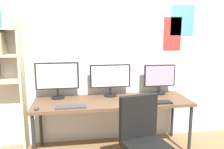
# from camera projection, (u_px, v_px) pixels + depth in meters

# --- Properties ---
(wall_back) EXTENTS (4.53, 0.11, 2.60)m
(wall_back) POSITION_uv_depth(u_px,v_px,m) (108.00, 56.00, 3.45)
(wall_back) COLOR silver
(wall_back) RESTS_ON ground_plane
(desk) EXTENTS (2.13, 0.68, 0.74)m
(desk) POSITION_uv_depth(u_px,v_px,m) (113.00, 104.00, 3.15)
(desk) COLOR brown
(desk) RESTS_ON ground_plane
(monitor_left) EXTENTS (0.60, 0.18, 0.51)m
(monitor_left) POSITION_uv_depth(u_px,v_px,m) (57.00, 78.00, 3.18)
(monitor_left) COLOR black
(monitor_left) RESTS_ON desk
(monitor_center) EXTENTS (0.59, 0.18, 0.46)m
(monitor_center) POSITION_uv_depth(u_px,v_px,m) (110.00, 78.00, 3.30)
(monitor_center) COLOR black
(monitor_center) RESTS_ON desk
(monitor_right) EXTENTS (0.48, 0.18, 0.45)m
(monitor_right) POSITION_uv_depth(u_px,v_px,m) (160.00, 78.00, 3.42)
(monitor_right) COLOR black
(monitor_right) RESTS_ON desk
(keyboard_left) EXTENTS (0.38, 0.13, 0.02)m
(keyboard_left) POSITION_uv_depth(u_px,v_px,m) (71.00, 107.00, 2.83)
(keyboard_left) COLOR #38383D
(keyboard_left) RESTS_ON desk
(keyboard_right) EXTENTS (0.38, 0.13, 0.02)m
(keyboard_right) POSITION_uv_depth(u_px,v_px,m) (157.00, 102.00, 3.00)
(keyboard_right) COLOR black
(keyboard_right) RESTS_ON desk
(computer_mouse) EXTENTS (0.06, 0.10, 0.03)m
(computer_mouse) POSITION_uv_depth(u_px,v_px,m) (37.00, 108.00, 2.76)
(computer_mouse) COLOR #38383D
(computer_mouse) RESTS_ON desk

